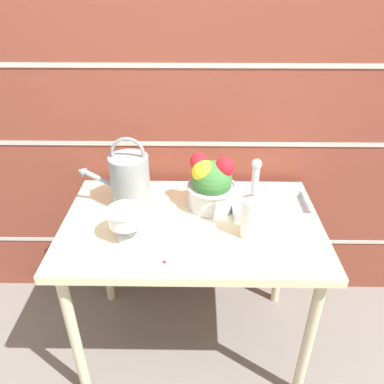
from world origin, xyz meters
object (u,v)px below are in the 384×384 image
(watering_can, at_px, (129,180))
(flower_planter, at_px, (211,184))
(wire_tray, at_px, (269,207))
(glass_decanter, at_px, (252,212))
(crystal_pedestal_bowl, at_px, (126,218))

(watering_can, height_order, flower_planter, watering_can)
(watering_can, xyz_separation_m, wire_tray, (0.60, -0.04, -0.11))
(watering_can, height_order, glass_decanter, glass_decanter)
(crystal_pedestal_bowl, xyz_separation_m, glass_decanter, (0.47, 0.02, 0.02))
(watering_can, distance_m, crystal_pedestal_bowl, 0.24)
(watering_can, height_order, crystal_pedestal_bowl, watering_can)
(watering_can, xyz_separation_m, flower_planter, (0.35, -0.02, -0.01))
(crystal_pedestal_bowl, bearing_deg, flower_planter, 34.32)
(glass_decanter, bearing_deg, watering_can, 155.71)
(glass_decanter, height_order, wire_tray, glass_decanter)
(flower_planter, bearing_deg, watering_can, 177.13)
(watering_can, bearing_deg, glass_decanter, -24.29)
(glass_decanter, bearing_deg, crystal_pedestal_bowl, -178.05)
(crystal_pedestal_bowl, distance_m, flower_planter, 0.40)
(wire_tray, bearing_deg, watering_can, 176.01)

